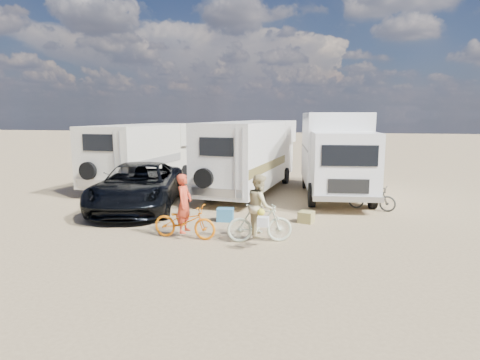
% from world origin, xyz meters
% --- Properties ---
extents(ground, '(140.00, 140.00, 0.00)m').
position_xyz_m(ground, '(0.00, 0.00, 0.00)').
color(ground, '#A18760').
rests_on(ground, ground).
extents(rv_main, '(3.30, 8.62, 3.15)m').
position_xyz_m(rv_main, '(-0.19, 7.38, 1.57)').
color(rv_main, silver).
rests_on(rv_main, ground).
extents(rv_left, '(3.00, 7.40, 2.98)m').
position_xyz_m(rv_left, '(-5.50, 7.64, 1.49)').
color(rv_left, '#EBE6CD').
rests_on(rv_left, ground).
extents(box_truck, '(3.20, 6.80, 3.54)m').
position_xyz_m(box_truck, '(3.51, 6.78, 1.77)').
color(box_truck, white).
rests_on(box_truck, ground).
extents(dark_suv, '(4.04, 6.47, 1.67)m').
position_xyz_m(dark_suv, '(-3.69, 3.22, 0.83)').
color(dark_suv, black).
rests_on(dark_suv, ground).
extents(bike_man, '(1.88, 0.77, 0.96)m').
position_xyz_m(bike_man, '(-0.75, -0.03, 0.48)').
color(bike_man, orange).
rests_on(bike_man, ground).
extents(bike_woman, '(1.85, 0.94, 1.07)m').
position_xyz_m(bike_woman, '(1.37, 0.05, 0.53)').
color(bike_woman, beige).
rests_on(bike_woman, ground).
extents(rider_man, '(0.44, 0.63, 1.65)m').
position_xyz_m(rider_man, '(-0.75, -0.03, 0.82)').
color(rider_man, red).
rests_on(rider_man, ground).
extents(rider_woman, '(0.83, 0.96, 1.69)m').
position_xyz_m(rider_woman, '(1.37, 0.05, 0.85)').
color(rider_woman, '#C8B782').
rests_on(rider_woman, ground).
extents(bike_parked, '(1.81, 1.13, 0.90)m').
position_xyz_m(bike_parked, '(4.77, 4.66, 0.45)').
color(bike_parked, '#282A27').
rests_on(bike_parked, ground).
extents(cooler, '(0.57, 0.44, 0.43)m').
position_xyz_m(cooler, '(-0.08, 2.01, 0.21)').
color(cooler, teal).
rests_on(cooler, ground).
extents(crate, '(0.55, 0.55, 0.36)m').
position_xyz_m(crate, '(2.52, 2.37, 0.18)').
color(crate, olive).
rests_on(crate, ground).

